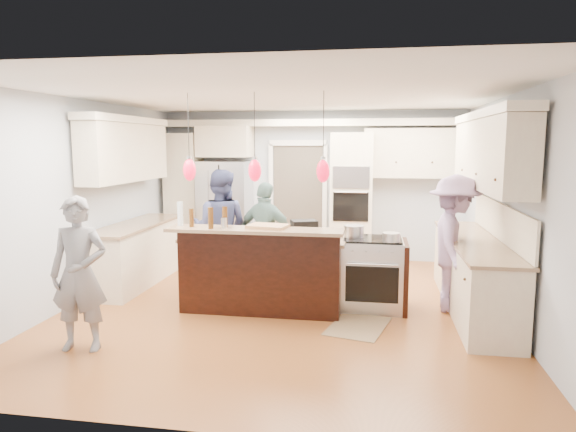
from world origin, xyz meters
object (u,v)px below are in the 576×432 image
object	(u,v)px
kitchen_island	(266,268)
refrigerator	(225,210)
person_bar_end	(79,274)
island_range	(374,274)
person_far_left	(220,228)

from	to	relation	value
kitchen_island	refrigerator	bearing A→B (deg)	116.92
refrigerator	person_bar_end	size ratio (longest dim) A/B	1.13
refrigerator	person_bar_end	distance (m)	4.35
kitchen_island	island_range	distance (m)	1.41
refrigerator	person_far_left	world-z (taller)	refrigerator
refrigerator	island_range	distance (m)	3.71
island_range	person_bar_end	world-z (taller)	person_bar_end
refrigerator	kitchen_island	size ratio (longest dim) A/B	0.86
island_range	kitchen_island	bearing A→B (deg)	-176.94
person_far_left	kitchen_island	bearing A→B (deg)	137.68
person_bar_end	person_far_left	distance (m)	2.65
person_far_left	person_bar_end	bearing A→B (deg)	74.37
island_range	person_far_left	distance (m)	2.40
refrigerator	person_bar_end	bearing A→B (deg)	-93.49
refrigerator	island_range	bearing A→B (deg)	-42.59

